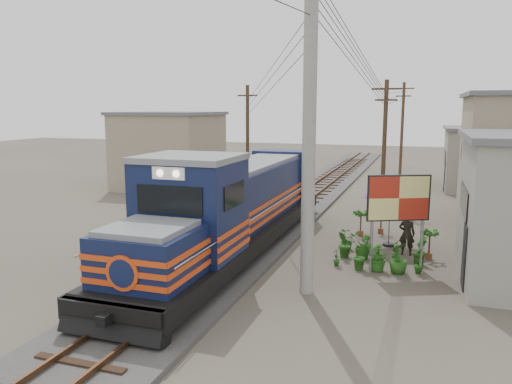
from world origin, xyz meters
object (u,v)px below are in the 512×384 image
(market_umbrella, at_px, (391,191))
(vendor, at_px, (407,234))
(locomotive, at_px, (234,209))
(billboard, at_px, (399,201))

(market_umbrella, height_order, vendor, market_umbrella)
(locomotive, distance_m, vendor, 6.55)
(market_umbrella, bearing_deg, locomotive, -150.92)
(locomotive, bearing_deg, vendor, 17.57)
(locomotive, xyz_separation_m, vendor, (6.19, 1.96, -0.91))
(billboard, distance_m, market_umbrella, 3.16)
(market_umbrella, relative_size, vendor, 1.82)
(locomotive, relative_size, market_umbrella, 5.38)
(vendor, bearing_deg, market_umbrella, -56.08)
(billboard, relative_size, market_umbrella, 1.11)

